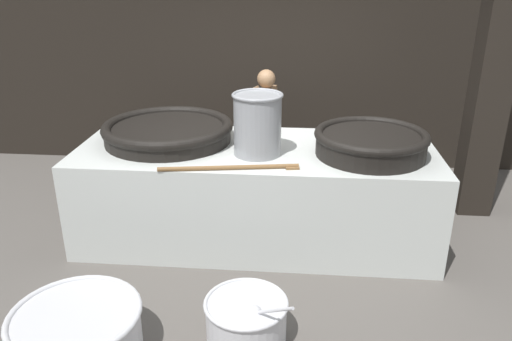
{
  "coord_description": "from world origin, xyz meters",
  "views": [
    {
      "loc": [
        0.42,
        -4.71,
        2.68
      ],
      "look_at": [
        0.0,
        0.0,
        0.74
      ],
      "focal_mm": 35.0,
      "sensor_mm": 36.0,
      "label": 1
    }
  ],
  "objects_px": {
    "giant_wok_near": "(168,131)",
    "prep_bowl_meat": "(77,332)",
    "giant_wok_far": "(371,142)",
    "prep_bowl_vegetables": "(246,318)",
    "stock_pot": "(257,123)",
    "cook": "(265,128)"
  },
  "relations": [
    {
      "from": "prep_bowl_vegetables",
      "to": "prep_bowl_meat",
      "type": "bearing_deg",
      "value": -166.65
    },
    {
      "from": "giant_wok_near",
      "to": "prep_bowl_meat",
      "type": "distance_m",
      "value": 2.25
    },
    {
      "from": "giant_wok_near",
      "to": "prep_bowl_vegetables",
      "type": "distance_m",
      "value": 2.23
    },
    {
      "from": "stock_pot",
      "to": "prep_bowl_vegetables",
      "type": "relative_size",
      "value": 0.85
    },
    {
      "from": "giant_wok_far",
      "to": "stock_pot",
      "type": "xyz_separation_m",
      "value": [
        -1.08,
        -0.06,
        0.18
      ]
    },
    {
      "from": "giant_wok_near",
      "to": "prep_bowl_meat",
      "type": "height_order",
      "value": "giant_wok_near"
    },
    {
      "from": "giant_wok_far",
      "to": "prep_bowl_vegetables",
      "type": "bearing_deg",
      "value": -124.43
    },
    {
      "from": "stock_pot",
      "to": "prep_bowl_vegetables",
      "type": "bearing_deg",
      "value": -88.4
    },
    {
      "from": "cook",
      "to": "prep_bowl_vegetables",
      "type": "height_order",
      "value": "cook"
    },
    {
      "from": "giant_wok_near",
      "to": "cook",
      "type": "distance_m",
      "value": 1.4
    },
    {
      "from": "cook",
      "to": "prep_bowl_meat",
      "type": "distance_m",
      "value": 3.33
    },
    {
      "from": "giant_wok_far",
      "to": "prep_bowl_vegetables",
      "type": "relative_size",
      "value": 1.54
    },
    {
      "from": "giant_wok_far",
      "to": "prep_bowl_meat",
      "type": "bearing_deg",
      "value": -141.21
    },
    {
      "from": "giant_wok_near",
      "to": "stock_pot",
      "type": "bearing_deg",
      "value": -18.08
    },
    {
      "from": "giant_wok_near",
      "to": "prep_bowl_meat",
      "type": "relative_size",
      "value": 1.42
    },
    {
      "from": "stock_pot",
      "to": "cook",
      "type": "relative_size",
      "value": 0.38
    },
    {
      "from": "giant_wok_far",
      "to": "prep_bowl_vegetables",
      "type": "height_order",
      "value": "giant_wok_far"
    },
    {
      "from": "giant_wok_far",
      "to": "prep_bowl_vegetables",
      "type": "distance_m",
      "value": 2.07
    },
    {
      "from": "cook",
      "to": "prep_bowl_vegetables",
      "type": "relative_size",
      "value": 2.22
    },
    {
      "from": "prep_bowl_vegetables",
      "to": "prep_bowl_meat",
      "type": "height_order",
      "value": "prep_bowl_vegetables"
    },
    {
      "from": "cook",
      "to": "prep_bowl_meat",
      "type": "relative_size",
      "value": 1.64
    },
    {
      "from": "giant_wok_far",
      "to": "prep_bowl_meat",
      "type": "height_order",
      "value": "giant_wok_far"
    }
  ]
}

